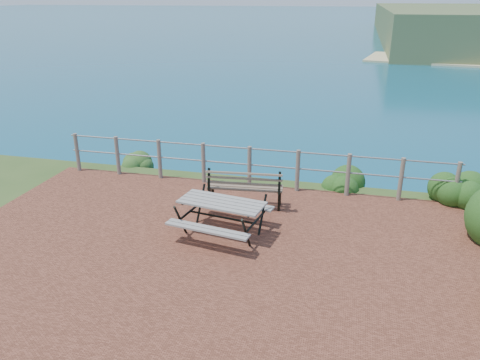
# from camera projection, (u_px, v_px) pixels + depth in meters

# --- Properties ---
(ground) EXTENTS (10.00, 7.00, 0.12)m
(ground) POSITION_uv_depth(u_px,v_px,m) (208.00, 257.00, 8.30)
(ground) COLOR brown
(ground) RESTS_ON ground
(ocean) EXTENTS (1200.00, 1200.00, 0.00)m
(ocean) POSITION_uv_depth(u_px,v_px,m) (357.00, 7.00, 188.86)
(ocean) COLOR #146978
(ocean) RESTS_ON ground
(safety_railing) EXTENTS (9.40, 0.10, 1.00)m
(safety_railing) POSITION_uv_depth(u_px,v_px,m) (249.00, 165.00, 11.11)
(safety_railing) COLOR #6B5B4C
(safety_railing) RESTS_ON ground
(picnic_table) EXTENTS (1.70, 1.39, 0.68)m
(picnic_table) POSITION_uv_depth(u_px,v_px,m) (222.00, 214.00, 8.91)
(picnic_table) COLOR gray
(picnic_table) RESTS_ON ground
(park_bench) EXTENTS (1.65, 0.56, 0.91)m
(park_bench) POSITION_uv_depth(u_px,v_px,m) (245.00, 181.00, 10.05)
(park_bench) COLOR brown
(park_bench) RESTS_ON ground
(shrub_right_edge) EXTENTS (0.99, 0.99, 1.42)m
(shrub_right_edge) POSITION_uv_depth(u_px,v_px,m) (455.00, 202.00, 10.49)
(shrub_right_edge) COLOR #1F4415
(shrub_right_edge) RESTS_ON ground
(shrub_lip_west) EXTENTS (0.80, 0.80, 0.56)m
(shrub_lip_west) POSITION_uv_depth(u_px,v_px,m) (138.00, 165.00, 12.79)
(shrub_lip_west) COLOR #295620
(shrub_lip_west) RESTS_ON ground
(shrub_lip_east) EXTENTS (0.88, 0.88, 0.67)m
(shrub_lip_east) POSITION_uv_depth(u_px,v_px,m) (343.00, 186.00, 11.36)
(shrub_lip_east) COLOR #1F4415
(shrub_lip_east) RESTS_ON ground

